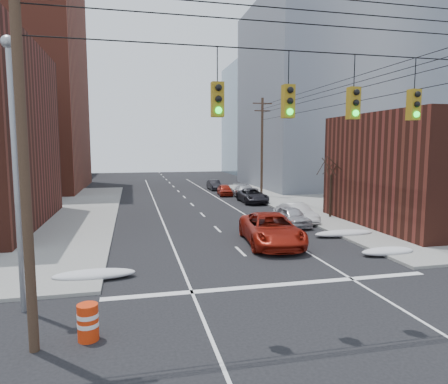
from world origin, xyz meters
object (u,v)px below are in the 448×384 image
parked_car_f (214,185)px  parked_car_a (292,216)px  parked_car_b (297,213)px  parked_car_e (225,190)px  parked_car_c (253,196)px  lot_car_b (18,207)px  parked_car_d (245,192)px  construction_barrel (88,322)px  red_pickup (271,229)px

parked_car_f → parked_car_a: bearing=-89.2°
parked_car_b → parked_car_e: parked_car_b is taller
parked_car_a → parked_car_f: (-0.68, 24.58, -0.05)m
parked_car_c → lot_car_b: 21.29m
parked_car_c → parked_car_d: (0.20, 3.39, 0.02)m
parked_car_b → parked_car_e: size_ratio=1.12×
parked_car_a → parked_car_d: size_ratio=0.80×
parked_car_f → construction_barrel: 41.01m
parked_car_d → lot_car_b: parked_car_d is taller
red_pickup → parked_car_d: red_pickup is taller
parked_car_b → lot_car_b: (-21.26, 7.63, 0.09)m
parked_car_e → construction_barrel: parked_car_e is taller
parked_car_f → construction_barrel: bearing=-107.6°
red_pickup → lot_car_b: red_pickup is taller
parked_car_a → lot_car_b: lot_car_b is taller
parked_car_a → parked_car_c: size_ratio=0.79×
parked_car_a → parked_car_f: bearing=88.4°
lot_car_b → construction_barrel: size_ratio=4.24×
parked_car_b → parked_car_f: (-1.60, 23.47, -0.07)m
lot_car_b → construction_barrel: bearing=-141.1°
parked_car_b → parked_car_c: 10.80m
parked_car_a → parked_car_b: parked_car_b is taller
parked_car_c → parked_car_e: parked_car_c is taller
red_pickup → parked_car_e: size_ratio=1.67×
parked_car_f → lot_car_b: 25.25m
lot_car_b → parked_car_c: bearing=-61.0°
parked_car_c → parked_car_b: bearing=-87.6°
parked_car_c → lot_car_b: lot_car_b is taller
parked_car_a → parked_car_b: bearing=47.1°
parked_car_b → parked_car_f: 23.53m
parked_car_d → lot_car_b: 22.25m
lot_car_b → parked_car_e: bearing=-43.5°
parked_car_f → construction_barrel: size_ratio=3.55×
parked_car_f → lot_car_b: (-19.66, -15.84, 0.16)m
parked_car_b → construction_barrel: 20.76m
parked_car_b → red_pickup: bearing=-131.3°
parked_car_c → parked_car_f: 12.75m
parked_car_c → parked_car_e: size_ratio=1.34×
parked_car_c → parked_car_f: (-1.40, 12.67, -0.07)m
red_pickup → construction_barrel: size_ratio=5.84×
red_pickup → parked_car_b: size_ratio=1.49×
parked_car_a → parked_car_e: (-0.68, 18.35, -0.04)m
parked_car_d → parked_car_f: size_ratio=1.30×
parked_car_a → lot_car_b: 22.14m
red_pickup → parked_car_f: 29.57m
parked_car_a → lot_car_b: bearing=153.5°
parked_car_b → parked_car_d: bearing=83.9°
parked_car_a → parked_car_b: size_ratio=0.94×
parked_car_a → parked_car_c: 11.93m
parked_car_f → lot_car_b: bearing=-141.9°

